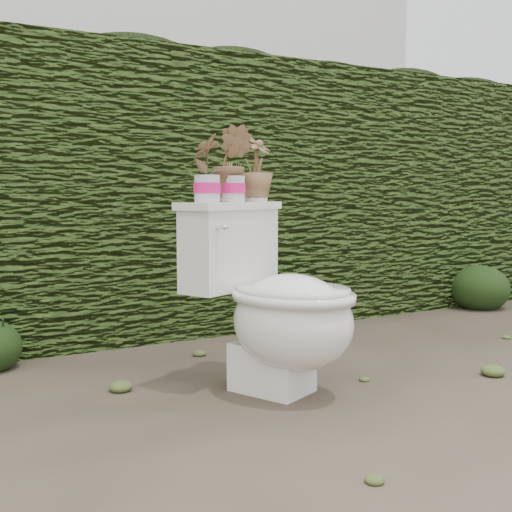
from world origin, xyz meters
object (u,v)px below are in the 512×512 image
toilet (276,306)px  potted_plant_left (207,170)px  potted_plant_right (256,170)px  potted_plant_center (233,166)px

toilet → potted_plant_left: 0.62m
potted_plant_left → potted_plant_right: potted_plant_right is taller
potted_plant_left → potted_plant_right: size_ratio=0.93×
toilet → potted_plant_left: bearing=121.0°
toilet → potted_plant_center: potted_plant_center is taller
potted_plant_left → potted_plant_center: potted_plant_center is taller
potted_plant_left → potted_plant_center: (0.15, 0.07, 0.02)m
potted_plant_right → potted_plant_left: bearing=173.7°
toilet → potted_plant_center: size_ratio=2.65×
toilet → potted_plant_right: potted_plant_right is taller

